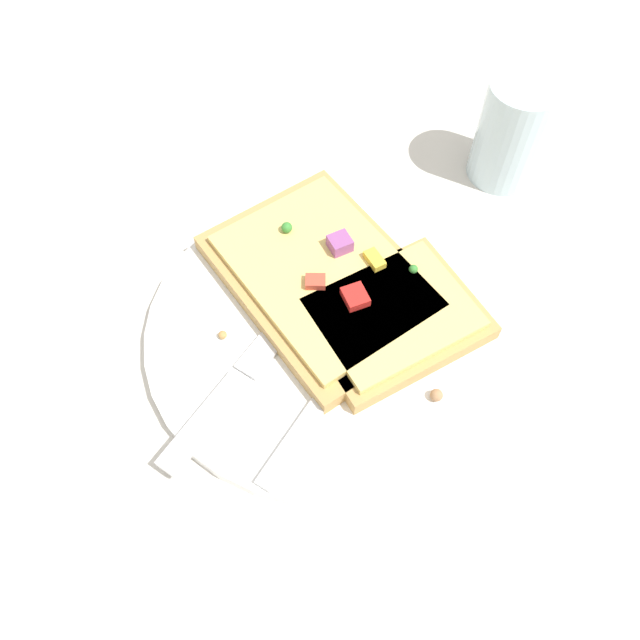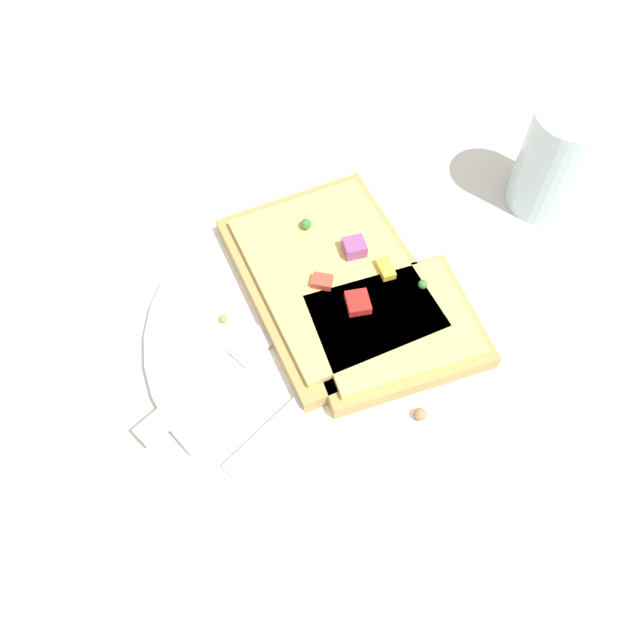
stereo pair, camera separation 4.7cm
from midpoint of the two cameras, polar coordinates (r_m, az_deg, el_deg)
The scene contains 8 objects.
ground_plane at distance 0.49m, azimuth 2.74°, elevation -1.57°, with size 4.00×4.00×0.00m, color beige.
plate at distance 0.48m, azimuth 2.77°, elevation -1.22°, with size 0.27×0.27×0.01m.
fork at distance 0.46m, azimuth 5.38°, elevation -3.82°, with size 0.21×0.05×0.01m.
knife at distance 0.46m, azimuth -4.43°, elevation -3.47°, with size 0.22×0.05×0.01m.
pizza_slice_main at distance 0.49m, azimuth 4.01°, elevation 3.61°, with size 0.17×0.21×0.03m.
pizza_slice_corner at distance 0.47m, azimuth 9.46°, elevation -1.10°, with size 0.15×0.14×0.03m.
crumb_scatter at distance 0.47m, azimuth 5.32°, elevation -1.45°, with size 0.11×0.17×0.01m.
drinking_glass at distance 0.58m, azimuth 23.01°, elevation 13.09°, with size 0.06×0.06×0.10m.
Camera 2 is at (-0.15, -0.20, 0.42)m, focal length 35.00 mm.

